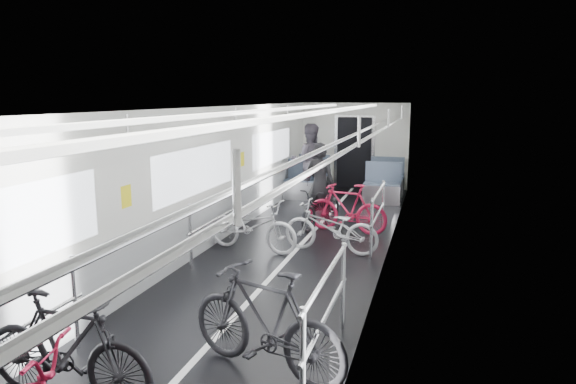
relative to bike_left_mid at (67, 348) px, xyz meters
name	(u,v)px	position (x,y,z in m)	size (l,w,h in m)	color
car_shell	(312,175)	(0.70, 5.90, 0.63)	(3.02, 14.01, 2.41)	black
bike_left_mid	(67,348)	(0.00, 0.00, 0.00)	(0.46, 1.65, 0.99)	black
bike_left_far	(252,225)	(0.00, 4.57, -0.06)	(0.58, 1.66, 0.87)	#BBBBC0
bike_right_near	(265,321)	(1.45, 0.91, 0.03)	(0.49, 1.75, 1.05)	black
bike_right_mid	(330,228)	(1.29, 4.82, -0.07)	(0.57, 1.62, 0.85)	#B6B6BB
bike_right_far	(347,208)	(1.34, 6.16, -0.02)	(0.45, 1.59, 0.95)	#B11537
bike_aisle	(322,208)	(0.79, 6.44, -0.10)	(0.53, 1.51, 0.80)	black
person_standing	(320,185)	(0.72, 6.54, 0.35)	(0.61, 0.40, 1.68)	black
person_seated	(309,162)	(-0.13, 9.15, 0.46)	(0.93, 0.72, 1.91)	#363139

